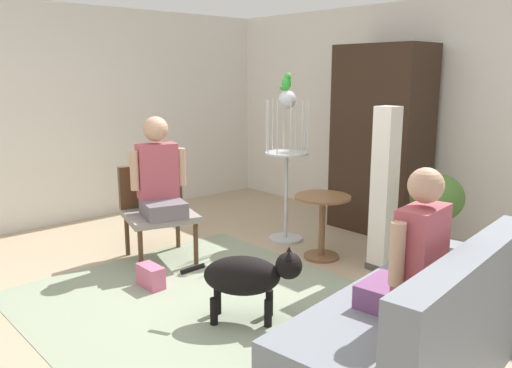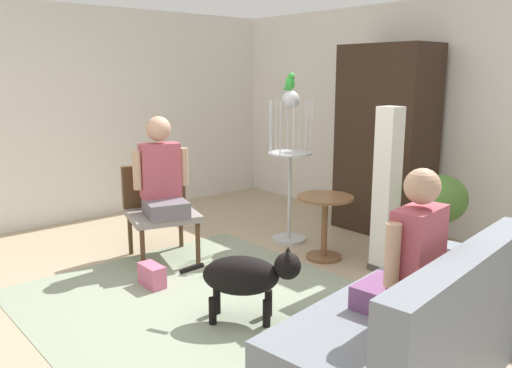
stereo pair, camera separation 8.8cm
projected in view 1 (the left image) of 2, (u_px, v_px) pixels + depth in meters
The scene contains 16 objects.
ground_plane at pixel (235, 301), 4.07m from camera, with size 7.30×7.30×0.00m, color tan.
back_wall at pixel (434, 119), 5.66m from camera, with size 6.68×0.12×2.52m, color silver.
left_wall at pixel (89, 114), 6.26m from camera, with size 0.12×6.16×2.52m, color silver.
area_rug at pixel (199, 301), 4.07m from camera, with size 2.52×2.44×0.01m, color gray.
couch at pixel (417, 331), 2.98m from camera, with size 1.07×1.77×0.86m.
armchair at pixel (156, 204), 4.98m from camera, with size 0.78×0.76×0.88m.
person_on_couch at pixel (413, 255), 2.89m from camera, with size 0.45×0.51×0.84m.
person_on_armchair at pixel (159, 174), 4.78m from camera, with size 0.53×0.51×0.90m.
round_end_table at pixel (322, 219), 4.95m from camera, with size 0.53×0.53×0.62m.
dog at pixel (248, 276), 3.69m from camera, with size 0.67×0.64×0.55m.
bird_cage_stand at pixel (287, 157), 5.38m from camera, with size 0.45×0.45×1.58m.
parrot at pixel (287, 82), 5.23m from camera, with size 0.17×0.10×0.18m.
potted_plant at pixel (436, 208), 4.69m from camera, with size 0.48×0.48×0.87m.
column_lamp at pixel (384, 191), 4.59m from camera, with size 0.20×0.20×1.47m.
armoire_cabinet at pixel (381, 140), 5.73m from camera, with size 1.00×0.56×2.05m, color black.
handbag at pixel (151, 276), 4.32m from camera, with size 0.26×0.13×0.19m, color #D8668C.
Camera 1 is at (2.93, -2.41, 1.75)m, focal length 36.50 mm.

